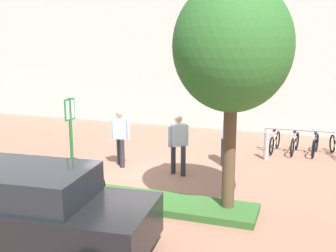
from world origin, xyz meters
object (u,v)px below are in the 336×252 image
object	(u,v)px
parking_sign_post	(71,132)
car_black_suv	(33,210)
bike_rack_cluster	(305,144)
person_shirt_blue	(120,134)
bollard_steel	(266,146)
person_casual_tan	(178,141)
tree_sidewalk	(233,48)
person_shirt_white	(227,133)
bike_at_sign	(80,178)

from	to	relation	value
parking_sign_post	car_black_suv	xyz separation A→B (m)	(0.77, -2.58, -0.83)
bike_rack_cluster	person_shirt_blue	bearing A→B (deg)	-148.57
bike_rack_cluster	bollard_steel	bearing A→B (deg)	-135.74
parking_sign_post	person_casual_tan	bearing A→B (deg)	48.96
tree_sidewalk	person_shirt_white	world-z (taller)	tree_sidewalk
bike_at_sign	person_casual_tan	world-z (taller)	person_casual_tan
parking_sign_post	person_casual_tan	distance (m)	3.08
person_casual_tan	car_black_suv	world-z (taller)	person_casual_tan
bike_at_sign	car_black_suv	size ratio (longest dim) A/B	0.37
bike_rack_cluster	car_black_suv	xyz separation A→B (m)	(-4.55, -8.28, 0.41)
person_shirt_blue	person_shirt_white	distance (m)	3.20
bike_rack_cluster	bollard_steel	distance (m)	1.60
tree_sidewalk	parking_sign_post	size ratio (longest dim) A/B	2.07
bike_at_sign	person_shirt_blue	size ratio (longest dim) A/B	0.96
person_casual_tan	parking_sign_post	bearing A→B (deg)	-131.04
bike_at_sign	tree_sidewalk	bearing A→B (deg)	-1.08
bike_at_sign	person_shirt_white	distance (m)	4.61
bike_rack_cluster	car_black_suv	size ratio (longest dim) A/B	0.60
parking_sign_post	person_shirt_white	bearing A→B (deg)	49.54
parking_sign_post	car_black_suv	world-z (taller)	parking_sign_post
person_shirt_white	person_casual_tan	bearing A→B (deg)	-129.45
bollard_steel	car_black_suv	bearing A→B (deg)	-115.39
tree_sidewalk	parking_sign_post	distance (m)	4.32
bollard_steel	person_shirt_white	size ratio (longest dim) A/B	0.52
parking_sign_post	bike_rack_cluster	xyz separation A→B (m)	(5.32, 5.70, -1.23)
bike_at_sign	person_shirt_white	bearing A→B (deg)	48.15
tree_sidewalk	bollard_steel	size ratio (longest dim) A/B	5.56
bollard_steel	person_casual_tan	xyz separation A→B (m)	(-2.19, -2.31, 0.53)
person_casual_tan	person_shirt_blue	xyz separation A→B (m)	(-1.89, 0.23, 0.00)
bike_at_sign	person_casual_tan	xyz separation A→B (m)	(1.94, 2.06, 0.63)
person_shirt_blue	car_black_suv	xyz separation A→B (m)	(0.68, -5.09, -0.23)
tree_sidewalk	bike_rack_cluster	xyz separation A→B (m)	(1.51, 5.55, -3.26)
bollard_steel	person_shirt_blue	xyz separation A→B (m)	(-4.08, -2.08, 0.53)
tree_sidewalk	bike_rack_cluster	distance (m)	6.61
parking_sign_post	car_black_suv	distance (m)	2.81
bike_rack_cluster	person_casual_tan	world-z (taller)	person_casual_tan
person_shirt_white	car_black_suv	size ratio (longest dim) A/B	0.39
bike_at_sign	person_shirt_blue	distance (m)	2.37
bike_at_sign	bollard_steel	size ratio (longest dim) A/B	1.83
parking_sign_post	bike_rack_cluster	distance (m)	7.90
car_black_suv	person_shirt_white	bearing A→B (deg)	69.51
car_black_suv	person_shirt_blue	bearing A→B (deg)	97.62
parking_sign_post	bollard_steel	size ratio (longest dim) A/B	2.69
bike_at_sign	car_black_suv	xyz separation A→B (m)	(0.73, -2.80, 0.41)
parking_sign_post	person_shirt_blue	bearing A→B (deg)	87.89
bike_rack_cluster	person_casual_tan	distance (m)	4.82
tree_sidewalk	bollard_steel	bearing A→B (deg)	85.33
parking_sign_post	bike_at_sign	size ratio (longest dim) A/B	1.47
person_casual_tan	bike_at_sign	bearing A→B (deg)	-133.32
bike_rack_cluster	person_casual_tan	size ratio (longest dim) A/B	1.55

